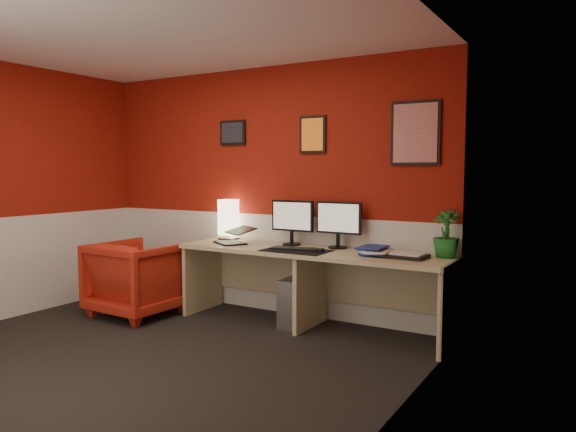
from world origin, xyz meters
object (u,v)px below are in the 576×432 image
object	(u,v)px
potted_plant	(446,234)
armchair	(138,278)
laptop	(230,233)
desk	(310,289)
monitor_right	(338,217)
shoji_lamp	(228,221)
zen_tray	(405,256)
pc_tower	(298,301)
monitor_left	(292,215)

from	to	relation	value
potted_plant	armchair	xyz separation A→B (m)	(-2.90, -0.66, -0.56)
laptop	potted_plant	bearing A→B (deg)	37.43
desk	monitor_right	distance (m)	0.71
shoji_lamp	zen_tray	xyz separation A→B (m)	(1.99, -0.21, -0.18)
pc_tower	zen_tray	bearing A→B (deg)	-2.69
laptop	monitor_left	size ratio (longest dim) A/B	0.57
desk	laptop	world-z (taller)	laptop
laptop	potted_plant	world-z (taller)	potted_plant
monitor_left	monitor_right	distance (m)	0.48
desk	laptop	size ratio (longest dim) A/B	7.88
monitor_right	potted_plant	size ratio (longest dim) A/B	1.44
desk	pc_tower	xyz separation A→B (m)	(-0.15, 0.03, -0.14)
zen_tray	laptop	bearing A→B (deg)	-178.23
laptop	pc_tower	distance (m)	0.95
laptop	armchair	distance (m)	1.05
pc_tower	monitor_left	bearing A→B (deg)	133.95
desk	armchair	size ratio (longest dim) A/B	3.17
armchair	monitor_right	bearing A→B (deg)	-158.09
shoji_lamp	desk	bearing A→B (deg)	-10.97
potted_plant	laptop	bearing A→B (deg)	-173.36
laptop	pc_tower	world-z (taller)	laptop
potted_plant	pc_tower	distance (m)	1.52
monitor_right	potted_plant	world-z (taller)	monitor_right
desk	pc_tower	size ratio (longest dim) A/B	5.78
desk	monitor_left	size ratio (longest dim) A/B	4.48
laptop	zen_tray	xyz separation A→B (m)	(1.77, 0.05, -0.09)
desk	potted_plant	bearing A→B (deg)	8.93
monitor_left	desk	bearing A→B (deg)	-30.70
desk	armchair	world-z (taller)	armchair
shoji_lamp	monitor_left	size ratio (longest dim) A/B	0.69
zen_tray	potted_plant	xyz separation A→B (m)	(0.29, 0.18, 0.19)
monitor_right	zen_tray	bearing A→B (deg)	-16.37
monitor_right	armchair	bearing A→B (deg)	-160.07
monitor_right	armchair	world-z (taller)	monitor_right
potted_plant	armchair	world-z (taller)	potted_plant
desk	zen_tray	bearing A→B (deg)	0.08
shoji_lamp	monitor_left	bearing A→B (deg)	-2.25
monitor_left	armchair	bearing A→B (deg)	-155.13
desk	potted_plant	xyz separation A→B (m)	(1.18, 0.19, 0.57)
shoji_lamp	laptop	distance (m)	0.35
desk	armchair	xyz separation A→B (m)	(-1.71, -0.47, 0.01)
shoji_lamp	laptop	bearing A→B (deg)	-50.55
shoji_lamp	potted_plant	bearing A→B (deg)	-0.64
zen_tray	monitor_left	bearing A→B (deg)	171.51
monitor_right	zen_tray	xyz separation A→B (m)	(0.72, -0.21, -0.28)
armchair	monitor_left	bearing A→B (deg)	-153.16
shoji_lamp	laptop	world-z (taller)	shoji_lamp
shoji_lamp	monitor_left	world-z (taller)	monitor_left
potted_plant	pc_tower	xyz separation A→B (m)	(-1.33, -0.16, -0.71)
desk	pc_tower	bearing A→B (deg)	170.10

